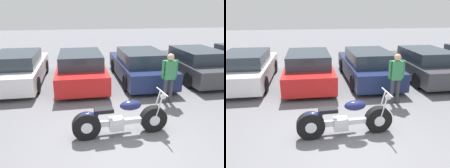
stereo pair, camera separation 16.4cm
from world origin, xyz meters
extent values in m
plane|color=slate|center=(0.00, 0.00, 0.00)|extent=(60.00, 60.00, 0.00)
cylinder|color=black|center=(0.81, 0.38, 0.33)|extent=(0.67, 0.23, 0.66)
cylinder|color=silver|center=(0.81, 0.38, 0.33)|extent=(0.28, 0.23, 0.26)
cylinder|color=black|center=(-0.85, 0.30, 0.33)|extent=(0.67, 0.23, 0.66)
cylinder|color=silver|center=(-0.85, 0.30, 0.33)|extent=(0.28, 0.23, 0.26)
cube|color=silver|center=(-0.02, 0.34, 0.35)|extent=(1.27, 0.17, 0.12)
cube|color=silver|center=(-0.13, 0.33, 0.31)|extent=(0.35, 0.26, 0.30)
ellipsoid|color=#191E4C|center=(0.21, 0.35, 0.76)|extent=(0.53, 0.31, 0.24)
cube|color=black|center=(-0.43, 0.32, 0.70)|extent=(0.45, 0.26, 0.09)
ellipsoid|color=#191E4C|center=(-0.80, 0.30, 0.58)|extent=(0.49, 0.22, 0.20)
cylinder|color=silver|center=(0.91, 0.29, 0.68)|extent=(0.22, 0.05, 0.72)
cylinder|color=silver|center=(0.90, 0.47, 0.68)|extent=(0.22, 0.05, 0.72)
cylinder|color=silver|center=(0.99, 0.39, 1.04)|extent=(0.06, 0.62, 0.03)
sphere|color=silver|center=(1.03, 0.39, 0.92)|extent=(0.15, 0.15, 0.15)
cylinder|color=silver|center=(-0.37, 0.46, 0.22)|extent=(1.27, 0.14, 0.08)
cube|color=white|center=(-3.32, 4.98, 0.48)|extent=(1.84, 4.45, 0.65)
cube|color=#28333D|center=(-3.32, 4.71, 1.05)|extent=(1.62, 2.32, 0.49)
cylinder|color=black|center=(-4.18, 6.36, 0.30)|extent=(0.20, 0.61, 0.61)
cylinder|color=black|center=(-2.46, 6.36, 0.30)|extent=(0.20, 0.61, 0.61)
cylinder|color=black|center=(-2.46, 3.60, 0.30)|extent=(0.20, 0.61, 0.61)
cube|color=red|center=(-0.82, 4.64, 0.48)|extent=(1.84, 4.45, 0.65)
cube|color=#28333D|center=(-0.82, 4.38, 1.05)|extent=(1.62, 2.32, 0.49)
cylinder|color=black|center=(-1.68, 6.02, 0.30)|extent=(0.20, 0.61, 0.61)
cylinder|color=black|center=(0.04, 6.02, 0.30)|extent=(0.20, 0.61, 0.61)
cylinder|color=black|center=(-1.68, 3.26, 0.30)|extent=(0.20, 0.61, 0.61)
cylinder|color=black|center=(0.04, 3.26, 0.30)|extent=(0.20, 0.61, 0.61)
cube|color=#19234C|center=(1.67, 4.64, 0.48)|extent=(1.84, 4.45, 0.65)
cube|color=#28333D|center=(1.67, 4.38, 1.05)|extent=(1.62, 2.32, 0.49)
cylinder|color=black|center=(0.81, 6.03, 0.30)|extent=(0.20, 0.61, 0.61)
cylinder|color=black|center=(2.53, 6.03, 0.30)|extent=(0.20, 0.61, 0.61)
cylinder|color=black|center=(0.81, 3.26, 0.30)|extent=(0.20, 0.61, 0.61)
cylinder|color=black|center=(2.53, 3.26, 0.30)|extent=(0.20, 0.61, 0.61)
cube|color=#3D3D42|center=(4.17, 4.61, 0.48)|extent=(1.84, 4.45, 0.65)
cube|color=#28333D|center=(4.17, 4.34, 1.05)|extent=(1.62, 2.32, 0.49)
cylinder|color=black|center=(3.31, 5.99, 0.30)|extent=(0.20, 0.61, 0.61)
cylinder|color=black|center=(5.03, 5.99, 0.30)|extent=(0.20, 0.61, 0.61)
cylinder|color=black|center=(3.31, 3.22, 0.30)|extent=(0.20, 0.61, 0.61)
cylinder|color=black|center=(5.80, 6.21, 0.30)|extent=(0.20, 0.61, 0.61)
cylinder|color=#38383D|center=(1.78, 1.98, 0.40)|extent=(0.12, 0.12, 0.80)
cylinder|color=#38383D|center=(1.97, 1.98, 0.40)|extent=(0.12, 0.12, 0.80)
cube|color=#337F4C|center=(1.88, 1.98, 1.11)|extent=(0.34, 0.20, 0.60)
cylinder|color=#337F4C|center=(1.66, 1.98, 1.14)|extent=(0.08, 0.08, 0.56)
cylinder|color=#337F4C|center=(2.10, 1.98, 1.14)|extent=(0.08, 0.08, 0.56)
sphere|color=tan|center=(1.88, 1.98, 1.52)|extent=(0.22, 0.22, 0.22)
camera|label=1|loc=(-1.00, -4.22, 2.91)|focal=35.00mm
camera|label=2|loc=(-0.84, -4.24, 2.91)|focal=35.00mm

